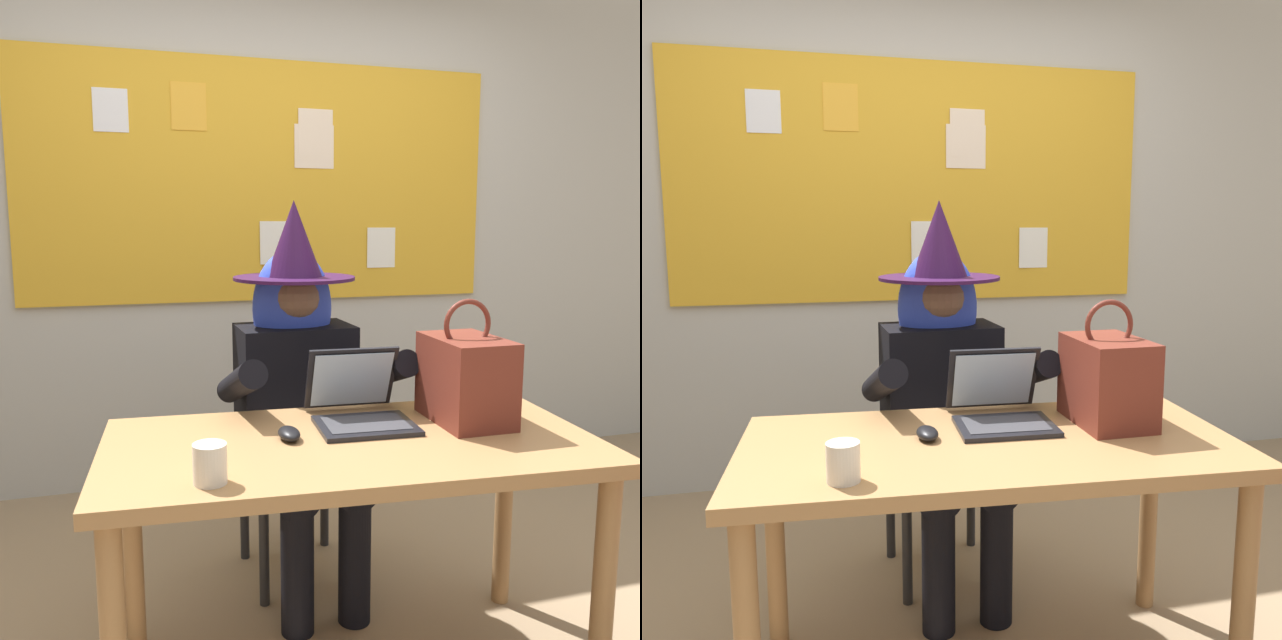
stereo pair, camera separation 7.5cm
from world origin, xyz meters
TOP-DOWN VIEW (x-y plane):
  - wall_back_bulletin at (-0.00, 1.69)m, footprint 6.60×1.86m
  - desk_main at (-0.08, 0.01)m, footprint 1.42×0.76m
  - chair_at_desk at (-0.09, 0.71)m, footprint 0.44×0.44m
  - person_costumed at (-0.09, 0.59)m, footprint 0.61×0.69m
  - laptop at (-0.00, 0.16)m, footprint 0.31×0.34m
  - computer_mouse at (-0.25, 0.06)m, footprint 0.06×0.10m
  - handbag at (0.31, 0.08)m, footprint 0.20×0.30m
  - coffee_mug at (-0.49, -0.19)m, footprint 0.08×0.08m

SIDE VIEW (x-z plane):
  - chair_at_desk at x=-0.09m, z-range 0.05..0.95m
  - desk_main at x=-0.08m, z-range 0.27..1.01m
  - computer_mouse at x=-0.25m, z-range 0.74..0.78m
  - coffee_mug at x=-0.49m, z-range 0.74..0.84m
  - person_costumed at x=-0.09m, z-range 0.08..1.50m
  - laptop at x=0.00m, z-range 0.68..0.90m
  - handbag at x=0.31m, z-range 0.69..1.06m
  - wall_back_bulletin at x=0.00m, z-range 0.01..2.68m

